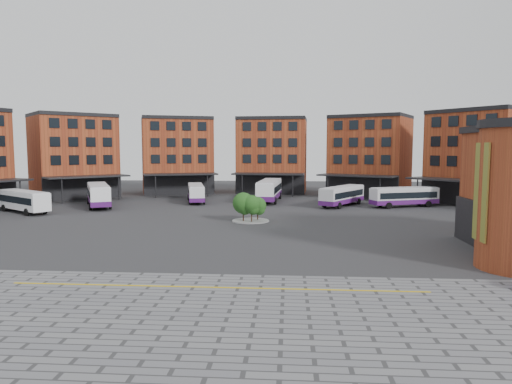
# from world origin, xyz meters

# --- Properties ---
(ground) EXTENTS (160.00, 160.00, 0.00)m
(ground) POSITION_xyz_m (0.00, 0.00, 0.00)
(ground) COLOR #28282B
(ground) RESTS_ON ground
(paving_zone) EXTENTS (50.00, 22.00, 0.02)m
(paving_zone) POSITION_xyz_m (2.00, -22.00, 0.01)
(paving_zone) COLOR slate
(paving_zone) RESTS_ON ground
(yellow_line) EXTENTS (26.00, 0.15, 0.02)m
(yellow_line) POSITION_xyz_m (2.00, -14.00, 0.03)
(yellow_line) COLOR gold
(yellow_line) RESTS_ON paving_zone
(main_building) EXTENTS (94.14, 42.48, 14.60)m
(main_building) POSITION_xyz_m (-4.77, 38.25, 7.23)
(main_building) COLOR #974121
(main_building) RESTS_ON ground
(tree_island) EXTENTS (4.40, 4.40, 3.48)m
(tree_island) POSITION_xyz_m (1.95, 11.58, 1.89)
(tree_island) COLOR gray
(tree_island) RESTS_ON ground
(bus_a) EXTENTS (9.92, 7.87, 2.95)m
(bus_a) POSITION_xyz_m (-29.06, 17.14, 1.75)
(bus_a) COLOR white
(bus_a) RESTS_ON ground
(bus_b) EXTENTS (7.66, 11.80, 3.33)m
(bus_b) POSITION_xyz_m (-21.63, 24.04, 1.80)
(bus_b) COLOR white
(bus_b) RESTS_ON ground
(bus_c) EXTENTS (4.64, 10.31, 2.83)m
(bus_c) POSITION_xyz_m (-8.41, 30.85, 1.53)
(bus_c) COLOR white
(bus_c) RESTS_ON ground
(bus_d) EXTENTS (3.79, 12.48, 3.47)m
(bus_d) POSITION_xyz_m (3.35, 32.56, 1.88)
(bus_d) COLOR white
(bus_d) RESTS_ON ground
(bus_e) EXTENTS (7.64, 10.14, 2.95)m
(bus_e) POSITION_xyz_m (14.51, 27.42, 1.60)
(bus_e) COLOR silver
(bus_e) RESTS_ON ground
(bus_f) EXTENTS (10.57, 5.87, 2.92)m
(bus_f) POSITION_xyz_m (23.49, 26.78, 1.58)
(bus_f) COLOR silver
(bus_f) RESTS_ON ground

